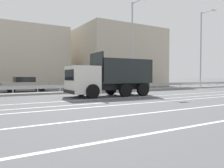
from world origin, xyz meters
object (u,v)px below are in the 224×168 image
median_road_sign (117,80)px  street_lamp_2 (133,42)px  parked_car_3 (25,84)px  dump_truck (101,81)px  street_lamp_3 (202,47)px

median_road_sign → street_lamp_2: 4.71m
parked_car_3 → dump_truck: bearing=20.9°
dump_truck → median_road_sign: dump_truck is taller
street_lamp_3 → dump_truck: bearing=-166.4°
street_lamp_2 → street_lamp_3: 11.81m
street_lamp_2 → parked_car_3: (-10.58, 4.64, -4.64)m
dump_truck → median_road_sign: bearing=-42.0°
dump_truck → street_lamp_3: (18.19, 4.39, 4.49)m
dump_truck → median_road_sign: size_ratio=3.20×
street_lamp_2 → street_lamp_3: bearing=0.1°
parked_car_3 → median_road_sign: bearing=57.2°
dump_truck → street_lamp_2: street_lamp_2 is taller
street_lamp_2 → parked_car_3: bearing=156.3°
median_road_sign → street_lamp_3: 14.63m
dump_truck → street_lamp_2: bearing=-53.0°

